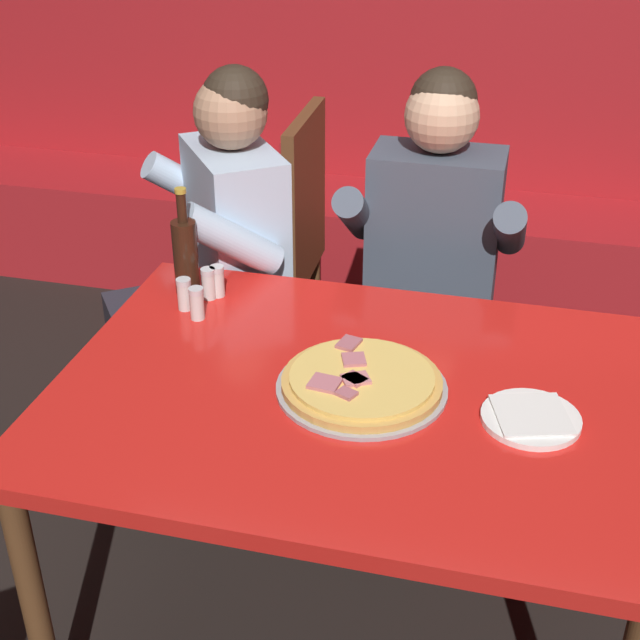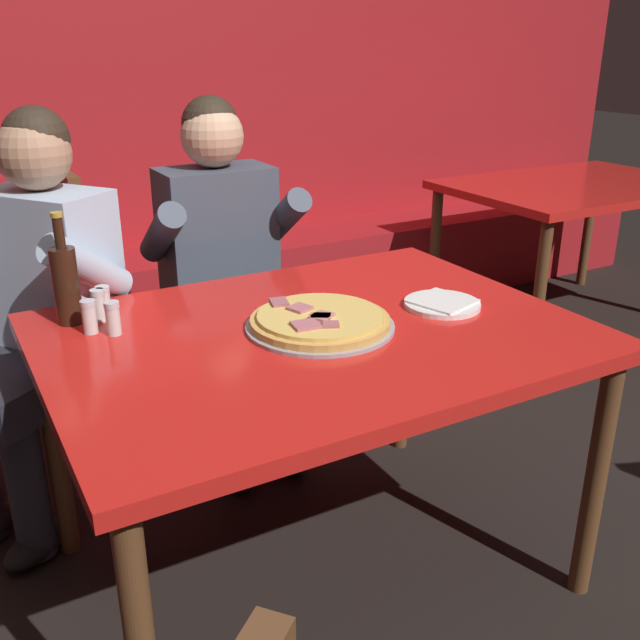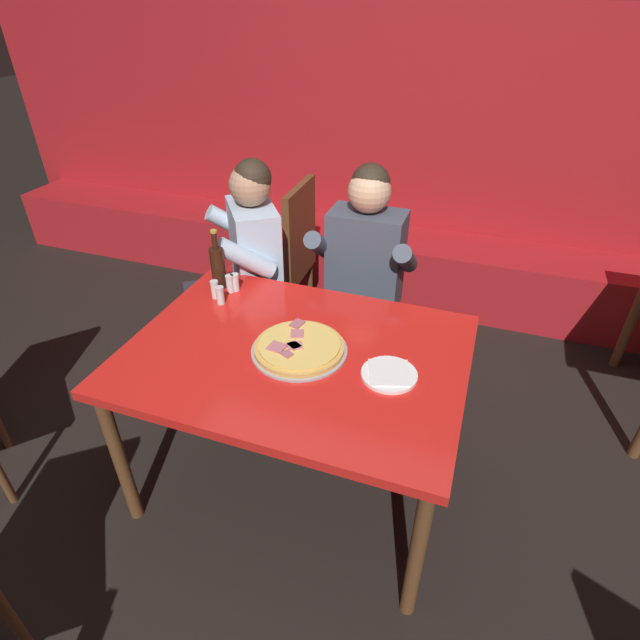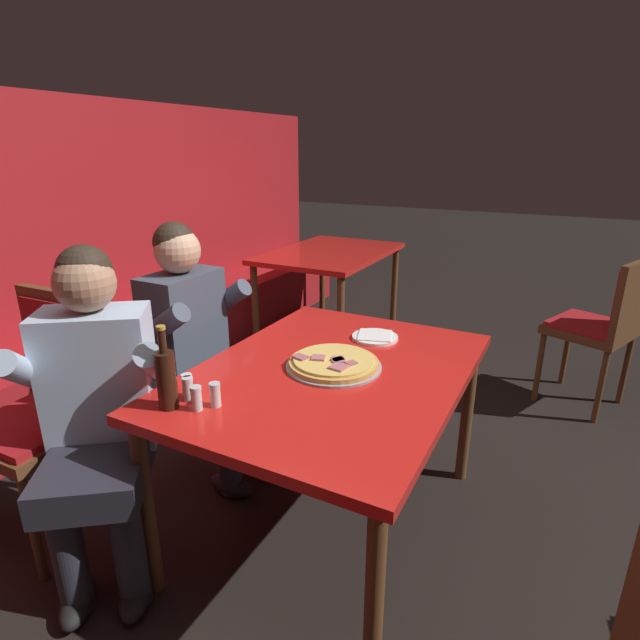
{
  "view_description": "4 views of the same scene",
  "coord_description": "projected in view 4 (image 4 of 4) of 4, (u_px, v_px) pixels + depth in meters",
  "views": [
    {
      "loc": [
        0.33,
        -1.62,
        1.87
      ],
      "look_at": [
        -0.09,
        0.06,
        0.88
      ],
      "focal_mm": 50.0,
      "sensor_mm": 36.0,
      "label": 1
    },
    {
      "loc": [
        -0.81,
        -1.47,
        1.45
      ],
      "look_at": [
        0.09,
        0.13,
        0.72
      ],
      "focal_mm": 40.0,
      "sensor_mm": 36.0,
      "label": 2
    },
    {
      "loc": [
        0.62,
        -1.46,
        1.96
      ],
      "look_at": [
        0.1,
        0.02,
        0.91
      ],
      "focal_mm": 28.0,
      "sensor_mm": 36.0,
      "label": 3
    },
    {
      "loc": [
        -1.62,
        -0.79,
        1.59
      ],
      "look_at": [
        -0.04,
        0.03,
        0.97
      ],
      "focal_mm": 28.0,
      "sensor_mm": 36.0,
      "label": 4
    }
  ],
  "objects": [
    {
      "name": "shaker_oregano",
      "position": [
        187.0,
        387.0,
        1.74
      ],
      "size": [
        0.04,
        0.04,
        0.09
      ],
      "color": "silver",
      "rests_on": "main_dining_table"
    },
    {
      "name": "shaker_parmesan",
      "position": [
        188.0,
        390.0,
        1.72
      ],
      "size": [
        0.04,
        0.04,
        0.09
      ],
      "color": "silver",
      "rests_on": "main_dining_table"
    },
    {
      "name": "pizza",
      "position": [
        333.0,
        363.0,
        1.98
      ],
      "size": [
        0.38,
        0.38,
        0.05
      ],
      "color": "#9E9EA3",
      "rests_on": "main_dining_table"
    },
    {
      "name": "shaker_red_pepper_flakes",
      "position": [
        197.0,
        399.0,
        1.65
      ],
      "size": [
        0.04,
        0.04,
        0.09
      ],
      "color": "silver",
      "rests_on": "main_dining_table"
    },
    {
      "name": "ground_plane",
      "position": [
        331.0,
        523.0,
        2.22
      ],
      "size": [
        24.0,
        24.0,
        0.0
      ],
      "primitive_type": "plane",
      "color": "black"
    },
    {
      "name": "background_dining_table",
      "position": [
        330.0,
        260.0,
        4.25
      ],
      "size": [
        1.3,
        0.88,
        0.76
      ],
      "color": "brown",
      "rests_on": "ground_plane"
    },
    {
      "name": "plate_white_paper",
      "position": [
        375.0,
        337.0,
        2.28
      ],
      "size": [
        0.21,
        0.21,
        0.02
      ],
      "color": "white",
      "rests_on": "main_dining_table"
    },
    {
      "name": "main_dining_table",
      "position": [
        332.0,
        386.0,
        2.0
      ],
      "size": [
        1.34,
        0.99,
        0.76
      ],
      "color": "brown",
      "rests_on": "ground_plane"
    },
    {
      "name": "dining_chair_far_left",
      "position": [
        604.0,
        321.0,
        3.05
      ],
      "size": [
        0.57,
        0.57,
        0.98
      ],
      "color": "brown",
      "rests_on": "ground_plane"
    },
    {
      "name": "booth_bench",
      "position": [
        51.0,
        389.0,
        2.96
      ],
      "size": [
        6.46,
        0.48,
        0.46
      ],
      "primitive_type": "cube",
      "color": "#A3191E",
      "rests_on": "ground_plane"
    },
    {
      "name": "shaker_black_pepper",
      "position": [
        215.0,
        396.0,
        1.68
      ],
      "size": [
        0.04,
        0.04,
        0.09
      ],
      "color": "silver",
      "rests_on": "main_dining_table"
    },
    {
      "name": "diner_seated_blue_shirt",
      "position": [
        200.0,
        344.0,
        2.37
      ],
      "size": [
        0.53,
        0.53,
        1.27
      ],
      "color": "black",
      "rests_on": "ground_plane"
    },
    {
      "name": "diner_standing_companion",
      "position": [
        97.0,
        407.0,
        1.79
      ],
      "size": [
        0.64,
        0.63,
        1.27
      ],
      "color": "black",
      "rests_on": "ground_plane"
    },
    {
      "name": "dining_chair_by_booth",
      "position": [
        47.0,
        399.0,
        2.06
      ],
      "size": [
        0.45,
        0.45,
        1.04
      ],
      "color": "brown",
      "rests_on": "ground_plane"
    },
    {
      "name": "beer_bottle",
      "position": [
        166.0,
        378.0,
        1.65
      ],
      "size": [
        0.07,
        0.07,
        0.29
      ],
      "color": "black",
      "rests_on": "main_dining_table"
    }
  ]
}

